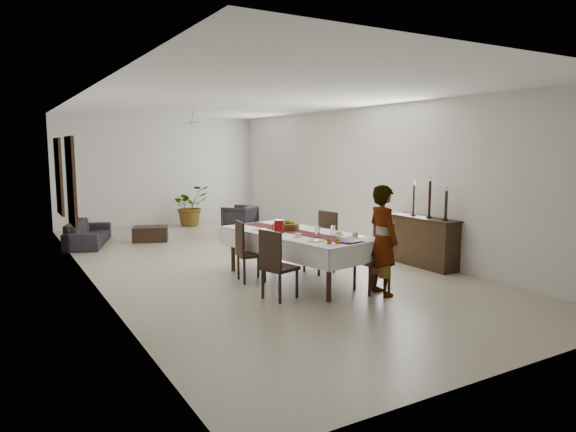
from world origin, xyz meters
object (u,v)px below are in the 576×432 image
(woman, at_px, (383,240))
(sofa, at_px, (88,233))
(red_pitcher, at_px, (279,226))
(sideboard_body, at_px, (422,242))
(dining_table_top, at_px, (298,234))

(woman, relative_size, sofa, 0.88)
(red_pitcher, distance_m, sideboard_body, 3.03)
(red_pitcher, bearing_deg, dining_table_top, -21.06)
(dining_table_top, relative_size, sofa, 1.36)
(sideboard_body, distance_m, sofa, 7.68)
(red_pitcher, distance_m, sofa, 5.72)
(red_pitcher, bearing_deg, woman, -56.91)
(sofa, bearing_deg, dining_table_top, -134.44)
(dining_table_top, relative_size, sideboard_body, 1.72)
(red_pitcher, height_order, woman, woman)
(woman, relative_size, sideboard_body, 1.11)
(red_pitcher, xyz_separation_m, sideboard_body, (2.97, -0.40, -0.49))
(red_pitcher, xyz_separation_m, sofa, (-2.29, 5.20, -0.67))
(dining_table_top, bearing_deg, sideboard_body, -15.87)
(red_pitcher, bearing_deg, sideboard_body, -7.59)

